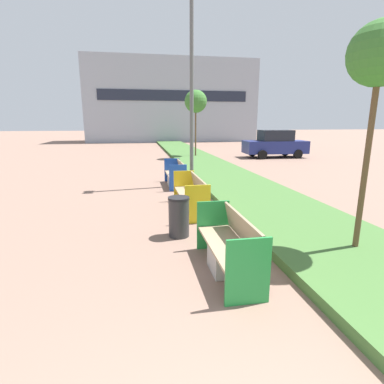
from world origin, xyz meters
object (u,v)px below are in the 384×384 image
bench_yellow_frame (191,197)px  street_lamp_post (192,70)px  sapling_tree_near (380,57)px  sapling_tree_far (196,102)px  parked_car_distant (275,144)px  litter_bin (179,217)px  bench_green_frame (229,250)px  bench_blue_frame (176,176)px

bench_yellow_frame → street_lamp_post: (0.61, 3.34, 3.83)m
sapling_tree_near → sapling_tree_far: 15.42m
bench_yellow_frame → parked_car_distant: bearing=55.6°
bench_yellow_frame → street_lamp_post: street_lamp_post is taller
litter_bin → sapling_tree_far: (3.04, 13.90, 3.25)m
bench_green_frame → litter_bin: size_ratio=2.23×
bench_blue_frame → litter_bin: (-0.59, -5.19, 0.07)m
litter_bin → street_lamp_post: bearing=76.9°
litter_bin → street_lamp_post: size_ratio=0.11×
bench_blue_frame → litter_bin: bearing=-96.5°
bench_blue_frame → street_lamp_post: street_lamp_post is taller
bench_blue_frame → sapling_tree_far: bearing=74.3°
bench_yellow_frame → bench_blue_frame: size_ratio=1.16×
litter_bin → sapling_tree_near: 4.51m
bench_green_frame → bench_blue_frame: size_ratio=1.01×
sapling_tree_far → parked_car_distant: (5.46, -0.51, -2.77)m
bench_green_frame → parked_car_distant: bearing=62.3°
sapling_tree_near → sapling_tree_far: sapling_tree_far is taller
litter_bin → sapling_tree_far: bearing=77.6°
bench_yellow_frame → sapling_tree_far: 12.76m
bench_yellow_frame → bench_blue_frame: 3.37m
bench_yellow_frame → parked_car_distant: size_ratio=0.51×
parked_car_distant → bench_blue_frame: bearing=-130.9°
bench_green_frame → bench_blue_frame: (-0.00, 6.87, -0.00)m
litter_bin → parked_car_distant: size_ratio=0.20×
bench_yellow_frame → street_lamp_post: bearing=79.6°
sapling_tree_near → parked_car_distant: bearing=69.9°
sapling_tree_near → bench_green_frame: bearing=-176.2°
bench_yellow_frame → sapling_tree_far: size_ratio=0.50×
bench_blue_frame → sapling_tree_far: 9.63m
litter_bin → bench_green_frame: bearing=-70.6°
street_lamp_post → parked_car_distant: size_ratio=1.78×
bench_green_frame → bench_yellow_frame: (0.00, 3.50, 0.01)m
bench_green_frame → bench_blue_frame: bearing=90.0°
bench_green_frame → litter_bin: bench_green_frame is taller
bench_yellow_frame → sapling_tree_near: size_ratio=0.56×
bench_blue_frame → parked_car_distant: 11.41m
bench_blue_frame → sapling_tree_far: (2.45, 8.71, 3.32)m
sapling_tree_near → sapling_tree_far: bearing=90.0°
bench_yellow_frame → parked_car_distant: 14.02m
bench_green_frame → sapling_tree_near: 3.90m
bench_yellow_frame → bench_blue_frame: same height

